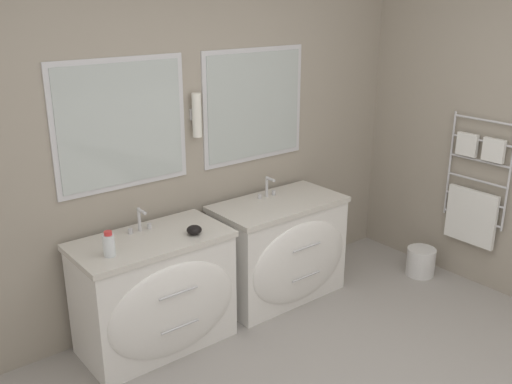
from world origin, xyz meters
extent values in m
cube|color=#9E9384|center=(0.00, 1.99, 1.30)|extent=(5.58, 0.06, 2.60)
cube|color=silver|center=(-0.53, 1.96, 1.48)|extent=(0.93, 0.02, 0.85)
cube|color=#B2BCBA|center=(-0.53, 1.95, 1.48)|extent=(0.86, 0.01, 0.78)
cube|color=silver|center=(0.56, 1.96, 1.48)|extent=(0.93, 0.02, 0.85)
cube|color=#B2BCBA|center=(0.56, 1.95, 1.48)|extent=(0.86, 0.01, 0.78)
cylinder|color=white|center=(0.01, 1.91, 1.48)|extent=(0.07, 0.07, 0.31)
cube|color=silver|center=(0.01, 1.95, 1.48)|extent=(0.05, 0.02, 0.08)
cube|color=#9E9384|center=(2.02, 0.88, 1.30)|extent=(0.06, 3.95, 2.60)
cylinder|color=silver|center=(1.95, 0.60, 0.96)|extent=(0.02, 0.02, 0.87)
cylinder|color=silver|center=(1.95, 1.12, 0.96)|extent=(0.02, 0.02, 0.87)
cylinder|color=silver|center=(1.95, 0.86, 1.37)|extent=(0.02, 0.51, 0.02)
cylinder|color=silver|center=(1.95, 0.86, 1.20)|extent=(0.02, 0.51, 0.02)
cylinder|color=silver|center=(1.95, 0.86, 1.04)|extent=(0.02, 0.51, 0.02)
cylinder|color=silver|center=(1.95, 0.86, 0.88)|extent=(0.02, 0.51, 0.02)
cylinder|color=silver|center=(1.95, 0.86, 0.72)|extent=(0.02, 0.51, 0.02)
cylinder|color=silver|center=(1.95, 0.86, 0.56)|extent=(0.02, 0.51, 0.02)
cube|color=white|center=(1.93, 0.86, 0.58)|extent=(0.04, 0.43, 0.45)
cube|color=white|center=(1.93, 0.75, 1.15)|extent=(0.04, 0.17, 0.18)
cube|color=white|center=(1.93, 0.97, 1.15)|extent=(0.04, 0.17, 0.18)
cube|color=white|center=(-0.53, 1.66, 0.38)|extent=(0.99, 0.52, 0.75)
ellipsoid|color=white|center=(-0.53, 1.40, 0.38)|extent=(0.91, 0.11, 0.63)
cube|color=beige|center=(-0.53, 1.66, 0.77)|extent=(1.02, 0.54, 0.04)
ellipsoid|color=white|center=(-0.53, 1.63, 0.75)|extent=(0.40, 0.35, 0.09)
cylinder|color=silver|center=(-0.53, 1.34, 0.53)|extent=(0.27, 0.01, 0.01)
cylinder|color=silver|center=(-0.53, 1.34, 0.29)|extent=(0.27, 0.01, 0.01)
cube|color=white|center=(0.56, 1.66, 0.38)|extent=(0.99, 0.52, 0.75)
ellipsoid|color=white|center=(0.56, 1.40, 0.38)|extent=(0.91, 0.11, 0.63)
cube|color=beige|center=(0.56, 1.66, 0.77)|extent=(1.02, 0.54, 0.04)
ellipsoid|color=white|center=(0.56, 1.63, 0.75)|extent=(0.40, 0.35, 0.09)
cylinder|color=silver|center=(0.56, 1.34, 0.53)|extent=(0.27, 0.01, 0.01)
cylinder|color=silver|center=(0.56, 1.34, 0.29)|extent=(0.27, 0.01, 0.01)
cylinder|color=silver|center=(-0.53, 1.80, 0.87)|extent=(0.02, 0.02, 0.16)
cylinder|color=silver|center=(-0.53, 1.76, 0.94)|extent=(0.02, 0.09, 0.02)
cylinder|color=silver|center=(-0.60, 1.80, 0.81)|extent=(0.03, 0.03, 0.04)
cylinder|color=silver|center=(-0.46, 1.80, 0.81)|extent=(0.03, 0.03, 0.04)
cylinder|color=silver|center=(0.56, 1.80, 0.87)|extent=(0.02, 0.02, 0.16)
cylinder|color=silver|center=(0.56, 1.76, 0.94)|extent=(0.02, 0.09, 0.02)
cylinder|color=silver|center=(0.49, 1.80, 0.81)|extent=(0.03, 0.03, 0.04)
cylinder|color=silver|center=(0.63, 1.80, 0.81)|extent=(0.03, 0.03, 0.04)
cylinder|color=silver|center=(-0.86, 1.57, 0.86)|extent=(0.07, 0.07, 0.14)
cylinder|color=red|center=(-0.86, 1.57, 0.94)|extent=(0.05, 0.05, 0.02)
ellipsoid|color=black|center=(-0.28, 1.53, 0.82)|extent=(0.10, 0.10, 0.06)
cylinder|color=silver|center=(1.74, 1.15, 0.12)|extent=(0.24, 0.24, 0.24)
torus|color=silver|center=(1.74, 1.15, 0.23)|extent=(0.24, 0.24, 0.01)
camera|label=1|loc=(-2.11, -1.41, 2.27)|focal=40.00mm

